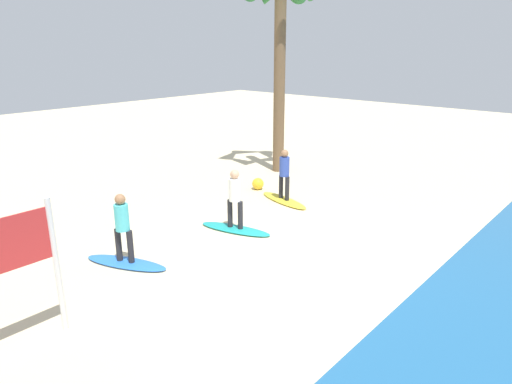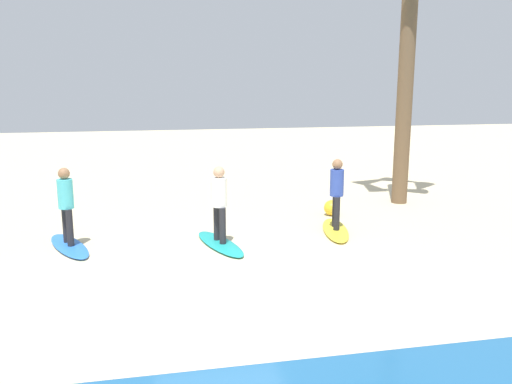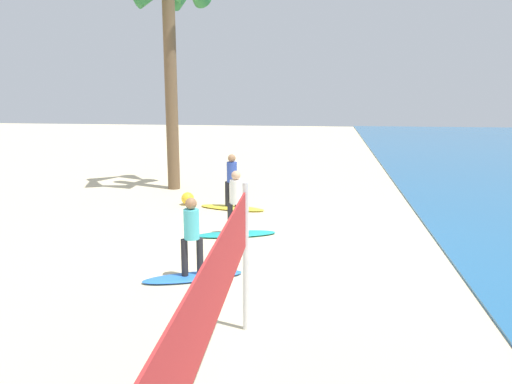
% 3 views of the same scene
% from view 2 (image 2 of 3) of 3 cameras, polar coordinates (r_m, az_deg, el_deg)
% --- Properties ---
extents(ground_plane, '(60.00, 60.00, 0.00)m').
position_cam_2_polar(ground_plane, '(9.67, -3.64, -9.46)').
color(ground_plane, beige).
extents(surfboard_yellow, '(1.02, 2.17, 0.09)m').
position_cam_2_polar(surfboard_yellow, '(12.80, 8.44, -4.01)').
color(surfboard_yellow, yellow).
rests_on(surfboard_yellow, ground).
extents(surfer_yellow, '(0.32, 0.45, 1.64)m').
position_cam_2_polar(surfer_yellow, '(12.57, 8.57, 0.35)').
color(surfer_yellow, '#232328').
rests_on(surfer_yellow, surfboard_yellow).
extents(surfboard_teal, '(1.09, 2.17, 0.09)m').
position_cam_2_polar(surfboard_teal, '(11.66, -3.85, -5.48)').
color(surfboard_teal, teal).
rests_on(surfboard_teal, ground).
extents(surfer_teal, '(0.32, 0.45, 1.64)m').
position_cam_2_polar(surfer_teal, '(11.40, -3.92, -0.72)').
color(surfer_teal, '#232328').
rests_on(surfer_teal, surfboard_teal).
extents(surfboard_blue, '(1.31, 2.16, 0.09)m').
position_cam_2_polar(surfboard_blue, '(12.15, -19.23, -5.42)').
color(surfboard_blue, blue).
rests_on(surfboard_blue, ground).
extents(surfer_blue, '(0.32, 0.44, 1.64)m').
position_cam_2_polar(surfer_blue, '(11.90, -19.55, -0.85)').
color(surfer_blue, '#232328').
rests_on(surfer_blue, surfboard_blue).
extents(beach_ball, '(0.41, 0.41, 0.41)m').
position_cam_2_polar(beach_ball, '(14.28, 8.05, -1.67)').
color(beach_ball, yellow).
rests_on(beach_ball, ground).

